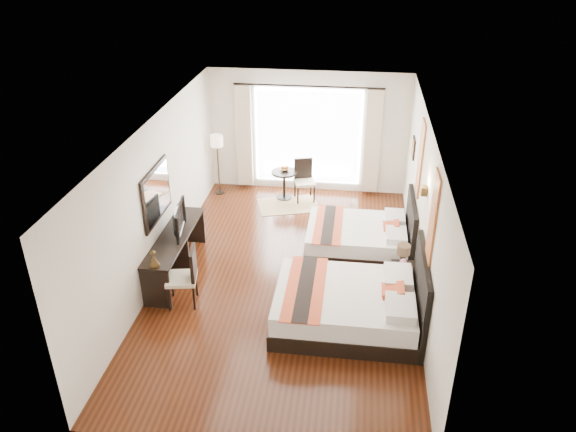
# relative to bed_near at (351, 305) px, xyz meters

# --- Properties ---
(floor) EXTENTS (4.50, 7.50, 0.01)m
(floor) POSITION_rel_bed_near_xyz_m (-1.17, 1.15, -0.34)
(floor) COLOR black
(floor) RESTS_ON ground
(ceiling) EXTENTS (4.50, 7.50, 0.02)m
(ceiling) POSITION_rel_bed_near_xyz_m (-1.17, 1.15, 2.46)
(ceiling) COLOR white
(ceiling) RESTS_ON wall_headboard
(wall_headboard) EXTENTS (0.01, 7.50, 2.80)m
(wall_headboard) POSITION_rel_bed_near_xyz_m (1.08, 1.15, 1.07)
(wall_headboard) COLOR silver
(wall_headboard) RESTS_ON floor
(wall_desk) EXTENTS (0.01, 7.50, 2.80)m
(wall_desk) POSITION_rel_bed_near_xyz_m (-3.41, 1.15, 1.07)
(wall_desk) COLOR silver
(wall_desk) RESTS_ON floor
(wall_window) EXTENTS (4.50, 0.01, 2.80)m
(wall_window) POSITION_rel_bed_near_xyz_m (-1.17, 4.89, 1.07)
(wall_window) COLOR silver
(wall_window) RESTS_ON floor
(wall_entry) EXTENTS (4.50, 0.01, 2.80)m
(wall_entry) POSITION_rel_bed_near_xyz_m (-1.17, -2.60, 1.07)
(wall_entry) COLOR silver
(wall_entry) RESTS_ON floor
(window_glass) EXTENTS (2.40, 0.02, 2.20)m
(window_glass) POSITION_rel_bed_near_xyz_m (-1.17, 4.88, 0.97)
(window_glass) COLOR white
(window_glass) RESTS_ON wall_window
(sheer_curtain) EXTENTS (2.30, 0.02, 2.10)m
(sheer_curtain) POSITION_rel_bed_near_xyz_m (-1.17, 4.82, 0.97)
(sheer_curtain) COLOR white
(sheer_curtain) RESTS_ON wall_window
(drape_left) EXTENTS (0.35, 0.14, 2.35)m
(drape_left) POSITION_rel_bed_near_xyz_m (-2.62, 4.78, 0.95)
(drape_left) COLOR beige
(drape_left) RESTS_ON floor
(drape_right) EXTENTS (0.35, 0.14, 2.35)m
(drape_right) POSITION_rel_bed_near_xyz_m (0.28, 4.78, 0.95)
(drape_right) COLOR beige
(drape_right) RESTS_ON floor
(art_panel_near) EXTENTS (0.03, 0.50, 1.35)m
(art_panel_near) POSITION_rel_bed_near_xyz_m (1.06, 0.00, 1.62)
(art_panel_near) COLOR maroon
(art_panel_near) RESTS_ON wall_headboard
(art_panel_far) EXTENTS (0.03, 0.50, 1.35)m
(art_panel_far) POSITION_rel_bed_near_xyz_m (1.06, 2.24, 1.62)
(art_panel_far) COLOR maroon
(art_panel_far) RESTS_ON wall_headboard
(wall_sconce) EXTENTS (0.10, 0.14, 0.14)m
(wall_sconce) POSITION_rel_bed_near_xyz_m (1.02, 0.97, 1.59)
(wall_sconce) COLOR #3F2E16
(wall_sconce) RESTS_ON wall_headboard
(mirror_frame) EXTENTS (0.04, 1.25, 0.95)m
(mirror_frame) POSITION_rel_bed_near_xyz_m (-3.39, 1.06, 1.22)
(mirror_frame) COLOR black
(mirror_frame) RESTS_ON wall_desk
(mirror_glass) EXTENTS (0.01, 1.12, 0.82)m
(mirror_glass) POSITION_rel_bed_near_xyz_m (-3.36, 1.06, 1.22)
(mirror_glass) COLOR white
(mirror_glass) RESTS_ON mirror_frame
(bed_near) EXTENTS (2.28, 1.78, 1.29)m
(bed_near) POSITION_rel_bed_near_xyz_m (0.00, 0.00, 0.00)
(bed_near) COLOR black
(bed_near) RESTS_ON floor
(bed_far) EXTENTS (2.00, 1.56, 1.12)m
(bed_far) POSITION_rel_bed_near_xyz_m (0.14, 2.24, -0.04)
(bed_far) COLOR black
(bed_far) RESTS_ON floor
(nightstand) EXTENTS (0.40, 0.50, 0.48)m
(nightstand) POSITION_rel_bed_near_xyz_m (0.85, 0.97, -0.09)
(nightstand) COLOR black
(nightstand) RESTS_ON floor
(table_lamp) EXTENTS (0.22, 0.22, 0.36)m
(table_lamp) POSITION_rel_bed_near_xyz_m (0.82, 1.06, 0.41)
(table_lamp) COLOR black
(table_lamp) RESTS_ON nightstand
(vase) EXTENTS (0.14, 0.14, 0.14)m
(vase) POSITION_rel_bed_near_xyz_m (0.81, 0.84, 0.24)
(vase) COLOR black
(vase) RESTS_ON nightstand
(console_desk) EXTENTS (0.50, 2.20, 0.76)m
(console_desk) POSITION_rel_bed_near_xyz_m (-3.16, 1.06, 0.05)
(console_desk) COLOR black
(console_desk) RESTS_ON floor
(television) EXTENTS (0.25, 0.90, 0.51)m
(television) POSITION_rel_bed_near_xyz_m (-3.14, 1.18, 0.68)
(television) COLOR black
(television) RESTS_ON console_desk
(bronze_figurine) EXTENTS (0.22, 0.22, 0.25)m
(bronze_figurine) POSITION_rel_bed_near_xyz_m (-3.16, 0.06, 0.55)
(bronze_figurine) COLOR #3F2E16
(bronze_figurine) RESTS_ON console_desk
(desk_chair) EXTENTS (0.55, 0.55, 1.03)m
(desk_chair) POSITION_rel_bed_near_xyz_m (-2.75, 0.17, -0.02)
(desk_chair) COLOR #BCB590
(desk_chair) RESTS_ON floor
(floor_lamp) EXTENTS (0.29, 0.29, 1.42)m
(floor_lamp) POSITION_rel_bed_near_xyz_m (-3.17, 4.39, 0.86)
(floor_lamp) COLOR black
(floor_lamp) RESTS_ON floor
(side_table) EXTENTS (0.58, 0.58, 0.66)m
(side_table) POSITION_rel_bed_near_xyz_m (-1.64, 4.31, -0.00)
(side_table) COLOR black
(side_table) RESTS_ON floor
(fruit_bowl) EXTENTS (0.25, 0.25, 0.05)m
(fruit_bowl) POSITION_rel_bed_near_xyz_m (-1.63, 4.35, 0.36)
(fruit_bowl) COLOR #49361A
(fruit_bowl) RESTS_ON side_table
(window_chair) EXTENTS (0.54, 0.54, 0.94)m
(window_chair) POSITION_rel_bed_near_xyz_m (-1.18, 4.30, -0.05)
(window_chair) COLOR #BCB590
(window_chair) RESTS_ON floor
(jute_rug) EXTENTS (1.51, 1.23, 0.01)m
(jute_rug) POSITION_rel_bed_near_xyz_m (-1.50, 3.95, -0.33)
(jute_rug) COLOR tan
(jute_rug) RESTS_ON floor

